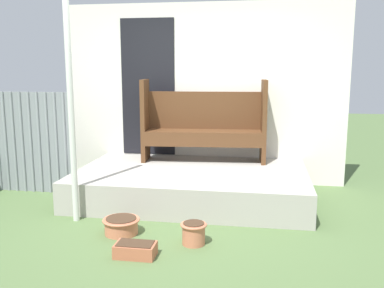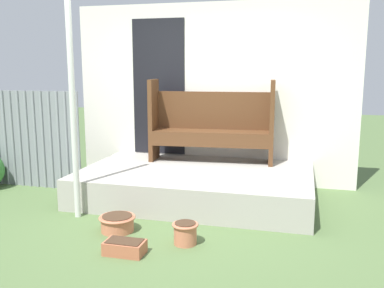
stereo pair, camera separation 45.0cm
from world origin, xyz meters
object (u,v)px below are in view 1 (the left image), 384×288
object	(u,v)px
support_post	(71,113)
flower_pot_middle	(194,232)
flower_pot_left	(121,225)
bench	(204,121)
planter_box_rect	(135,250)

from	to	relation	value
support_post	flower_pot_middle	xyz separation A→B (m)	(1.40, -0.43, -1.09)
flower_pot_left	flower_pot_middle	size ratio (longest dim) A/B	1.48
support_post	flower_pot_left	size ratio (longest dim) A/B	6.29
bench	flower_pot_middle	bearing A→B (deg)	-89.37
support_post	planter_box_rect	world-z (taller)	support_post
bench	flower_pot_left	world-z (taller)	bench
support_post	bench	size ratio (longest dim) A/B	1.39
bench	planter_box_rect	size ratio (longest dim) A/B	4.72
flower_pot_middle	flower_pot_left	bearing A→B (deg)	169.80
support_post	flower_pot_left	world-z (taller)	support_post
flower_pot_middle	planter_box_rect	world-z (taller)	flower_pot_middle
support_post	planter_box_rect	distance (m)	1.67
bench	planter_box_rect	world-z (taller)	bench
bench	planter_box_rect	bearing A→B (deg)	-101.58
support_post	flower_pot_middle	distance (m)	1.83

